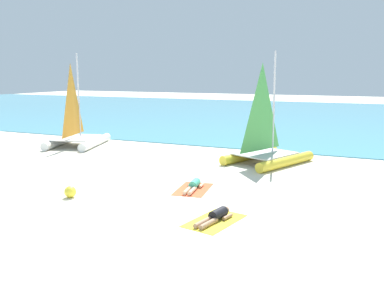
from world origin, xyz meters
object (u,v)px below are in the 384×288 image
(sailboat_yellow, at_px, (266,147))
(towel_right, at_px, (215,221))
(towel_left, at_px, (193,189))
(sunbather_right, at_px, (216,216))
(beach_ball, at_px, (70,192))
(sailboat_white, at_px, (77,132))
(sunbather_left, at_px, (194,185))

(sailboat_yellow, distance_m, towel_right, 8.23)
(sailboat_yellow, height_order, towel_left, sailboat_yellow)
(sunbather_right, bearing_deg, towel_right, -90.00)
(sailboat_yellow, distance_m, beach_ball, 9.31)
(towel_right, relative_size, sunbather_right, 1.22)
(sailboat_white, bearing_deg, sunbather_right, -51.50)
(sailboat_white, height_order, towel_left, sailboat_white)
(sailboat_yellow, relative_size, sailboat_white, 0.98)
(towel_left, height_order, sunbather_left, sunbather_left)
(towel_right, bearing_deg, sailboat_yellow, 93.90)
(sailboat_white, relative_size, beach_ball, 13.25)
(towel_left, bearing_deg, sunbather_left, 98.29)
(sunbather_right, xyz_separation_m, beach_ball, (-5.28, 0.09, 0.07))
(sunbather_left, bearing_deg, towel_left, -90.00)
(sailboat_white, xyz_separation_m, towel_right, (11.68, -8.41, -0.78))
(sunbather_left, xyz_separation_m, beach_ball, (-3.39, -2.66, 0.07))
(towel_right, distance_m, sunbather_right, 0.14)
(sailboat_yellow, relative_size, sunbather_right, 3.29)
(sunbather_left, xyz_separation_m, towel_right, (1.88, -2.81, -0.13))
(sailboat_white, height_order, towel_right, sailboat_white)
(sailboat_yellow, bearing_deg, beach_ball, -97.80)
(sailboat_yellow, bearing_deg, sailboat_white, -158.59)
(towel_left, distance_m, sunbather_left, 0.14)
(sailboat_yellow, bearing_deg, sunbather_right, -63.34)
(sailboat_yellow, height_order, sunbather_right, sailboat_yellow)
(sailboat_white, xyz_separation_m, sunbather_left, (9.80, -5.60, -0.65))
(sunbather_left, distance_m, sunbather_right, 3.34)
(sailboat_white, relative_size, sunbather_left, 3.36)
(sailboat_yellow, distance_m, sunbather_left, 5.56)
(sailboat_yellow, distance_m, sailboat_white, 11.12)
(sailboat_white, bearing_deg, sailboat_yellow, -17.19)
(sailboat_white, bearing_deg, beach_ball, -68.13)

